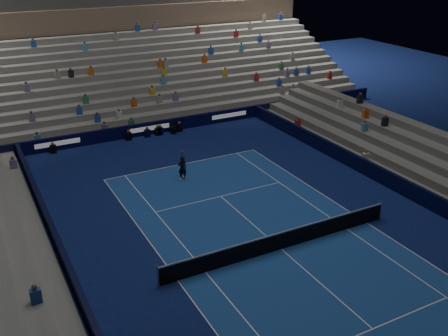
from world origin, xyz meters
name	(u,v)px	position (x,y,z in m)	size (l,w,h in m)	color
ground	(281,249)	(0.00, 0.00, 0.00)	(90.00, 90.00, 0.00)	#0D1851
court_surface	(281,249)	(0.00, 0.00, 0.01)	(10.97, 23.77, 0.01)	#1A4493
sponsor_barrier_far	(149,128)	(0.00, 18.50, 0.50)	(44.00, 0.25, 1.00)	black
sponsor_barrier_east	(425,198)	(9.70, 0.00, 0.50)	(0.25, 37.00, 1.00)	black
sponsor_barrier_west	(81,300)	(-9.70, 0.00, 0.50)	(0.25, 37.00, 1.00)	black
grandstand_main	(111,68)	(0.00, 27.90, 3.38)	(44.00, 15.20, 11.20)	gray
tennis_net	(282,240)	(0.00, 0.00, 0.50)	(12.90, 0.10, 1.10)	#B2B2B7
tennis_player	(182,168)	(-1.03, 9.68, 0.78)	(0.57, 0.37, 1.56)	black
broadcast_camera	(173,130)	(1.72, 17.86, 0.29)	(0.46, 0.89, 0.57)	black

